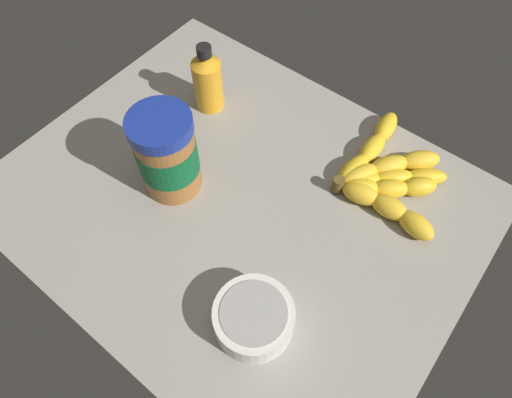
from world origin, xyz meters
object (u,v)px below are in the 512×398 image
object	(u,v)px
honey_bottle	(207,80)
small_bowl	(254,318)
banana_bunch	(385,176)
peanut_butter_jar	(167,154)

from	to	relation	value
honey_bottle	small_bowl	size ratio (longest dim) A/B	1.20
banana_bunch	honey_bottle	bearing A→B (deg)	-172.76
banana_bunch	peanut_butter_jar	world-z (taller)	peanut_butter_jar
honey_bottle	banana_bunch	bearing A→B (deg)	7.24
peanut_butter_jar	small_bowl	bearing A→B (deg)	-22.72
peanut_butter_jar	honey_bottle	world-z (taller)	peanut_butter_jar
small_bowl	honey_bottle	bearing A→B (deg)	139.32
peanut_butter_jar	small_bowl	xyz separation A→B (cm)	(26.24, -10.99, -5.31)
peanut_butter_jar	banana_bunch	bearing A→B (deg)	38.14
peanut_butter_jar	small_bowl	size ratio (longest dim) A/B	1.39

